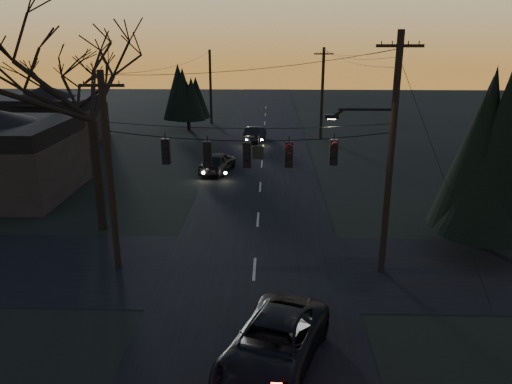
{
  "coord_description": "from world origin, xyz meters",
  "views": [
    {
      "loc": [
        0.64,
        -9.69,
        9.95
      ],
      "look_at": [
        0.08,
        9.64,
        3.67
      ],
      "focal_mm": 35.0,
      "sensor_mm": 36.0,
      "label": 1
    }
  ],
  "objects_px": {
    "utility_pole_right": "(381,271)",
    "utility_pole_left": "(119,267)",
    "suv_near": "(274,344)",
    "sedan_oncoming_b": "(255,134)",
    "utility_pole_far_l": "(212,123)",
    "sedan_oncoming_a": "(218,162)",
    "utility_pole_far_r": "(320,138)",
    "bare_tree_left": "(87,73)",
    "evergreen_right": "(499,150)"
  },
  "relations": [
    {
      "from": "utility_pole_right",
      "to": "utility_pole_left",
      "type": "bearing_deg",
      "value": 180.0
    },
    {
      "from": "utility_pole_left",
      "to": "utility_pole_far_r",
      "type": "height_order",
      "value": "same"
    },
    {
      "from": "utility_pole_right",
      "to": "utility_pole_left",
      "type": "xyz_separation_m",
      "value": [
        -11.5,
        0.0,
        0.0
      ]
    },
    {
      "from": "utility_pole_right",
      "to": "suv_near",
      "type": "distance_m",
      "value": 8.08
    },
    {
      "from": "utility_pole_left",
      "to": "suv_near",
      "type": "height_order",
      "value": "utility_pole_left"
    },
    {
      "from": "utility_pole_far_l",
      "to": "evergreen_right",
      "type": "height_order",
      "value": "evergreen_right"
    },
    {
      "from": "sedan_oncoming_a",
      "to": "utility_pole_left",
      "type": "bearing_deg",
      "value": 91.02
    },
    {
      "from": "utility_pole_far_r",
      "to": "utility_pole_right",
      "type": "bearing_deg",
      "value": -90.0
    },
    {
      "from": "utility_pole_left",
      "to": "sedan_oncoming_b",
      "type": "xyz_separation_m",
      "value": [
        5.2,
        26.6,
        0.69
      ]
    },
    {
      "from": "utility_pole_left",
      "to": "utility_pole_far_l",
      "type": "bearing_deg",
      "value": 90.0
    },
    {
      "from": "utility_pole_far_r",
      "to": "evergreen_right",
      "type": "bearing_deg",
      "value": -77.85
    },
    {
      "from": "utility_pole_right",
      "to": "evergreen_right",
      "type": "height_order",
      "value": "evergreen_right"
    },
    {
      "from": "utility_pole_far_l",
      "to": "suv_near",
      "type": "height_order",
      "value": "utility_pole_far_l"
    },
    {
      "from": "utility_pole_left",
      "to": "sedan_oncoming_a",
      "type": "distance_m",
      "value": 15.83
    },
    {
      "from": "utility_pole_left",
      "to": "evergreen_right",
      "type": "height_order",
      "value": "evergreen_right"
    },
    {
      "from": "sedan_oncoming_a",
      "to": "evergreen_right",
      "type": "bearing_deg",
      "value": 148.73
    },
    {
      "from": "utility_pole_left",
      "to": "sedan_oncoming_b",
      "type": "height_order",
      "value": "utility_pole_left"
    },
    {
      "from": "utility_pole_left",
      "to": "bare_tree_left",
      "type": "relative_size",
      "value": 0.74
    },
    {
      "from": "utility_pole_right",
      "to": "suv_near",
      "type": "xyz_separation_m",
      "value": [
        -4.7,
        -6.53,
        0.75
      ]
    },
    {
      "from": "utility_pole_right",
      "to": "utility_pole_far_l",
      "type": "height_order",
      "value": "utility_pole_right"
    },
    {
      "from": "utility_pole_far_r",
      "to": "utility_pole_far_l",
      "type": "xyz_separation_m",
      "value": [
        -11.5,
        8.0,
        0.0
      ]
    },
    {
      "from": "utility_pole_left",
      "to": "suv_near",
      "type": "relative_size",
      "value": 1.58
    },
    {
      "from": "bare_tree_left",
      "to": "sedan_oncoming_b",
      "type": "bearing_deg",
      "value": 71.73
    },
    {
      "from": "bare_tree_left",
      "to": "sedan_oncoming_b",
      "type": "relative_size",
      "value": 2.74
    },
    {
      "from": "utility_pole_left",
      "to": "utility_pole_far_l",
      "type": "height_order",
      "value": "utility_pole_left"
    },
    {
      "from": "utility_pole_far_l",
      "to": "suv_near",
      "type": "relative_size",
      "value": 1.48
    },
    {
      "from": "utility_pole_far_r",
      "to": "sedan_oncoming_a",
      "type": "distance_m",
      "value": 15.2
    },
    {
      "from": "utility_pole_left",
      "to": "sedan_oncoming_b",
      "type": "distance_m",
      "value": 27.11
    },
    {
      "from": "sedan_oncoming_a",
      "to": "sedan_oncoming_b",
      "type": "height_order",
      "value": "sedan_oncoming_a"
    },
    {
      "from": "utility_pole_right",
      "to": "evergreen_right",
      "type": "xyz_separation_m",
      "value": [
        5.47,
        2.58,
        4.81
      ]
    },
    {
      "from": "sedan_oncoming_a",
      "to": "suv_near",
      "type": "bearing_deg",
      "value": 111.49
    },
    {
      "from": "bare_tree_left",
      "to": "sedan_oncoming_a",
      "type": "height_order",
      "value": "bare_tree_left"
    },
    {
      "from": "bare_tree_left",
      "to": "suv_near",
      "type": "relative_size",
      "value": 2.13
    },
    {
      "from": "sedan_oncoming_a",
      "to": "utility_pole_far_l",
      "type": "bearing_deg",
      "value": -70.97
    },
    {
      "from": "evergreen_right",
      "to": "sedan_oncoming_a",
      "type": "distance_m",
      "value": 19.64
    },
    {
      "from": "utility_pole_right",
      "to": "sedan_oncoming_a",
      "type": "height_order",
      "value": "utility_pole_right"
    },
    {
      "from": "utility_pole_right",
      "to": "bare_tree_left",
      "type": "distance_m",
      "value": 16.42
    },
    {
      "from": "evergreen_right",
      "to": "utility_pole_far_r",
      "type": "bearing_deg",
      "value": 102.15
    },
    {
      "from": "utility_pole_far_l",
      "to": "utility_pole_right",
      "type": "bearing_deg",
      "value": -72.28
    },
    {
      "from": "bare_tree_left",
      "to": "evergreen_right",
      "type": "distance_m",
      "value": 19.45
    },
    {
      "from": "bare_tree_left",
      "to": "suv_near",
      "type": "distance_m",
      "value": 15.89
    },
    {
      "from": "sedan_oncoming_a",
      "to": "bare_tree_left",
      "type": "bearing_deg",
      "value": 77.38
    },
    {
      "from": "bare_tree_left",
      "to": "suv_near",
      "type": "xyz_separation_m",
      "value": [
        8.92,
        -10.95,
        -7.28
      ]
    },
    {
      "from": "utility_pole_left",
      "to": "suv_near",
      "type": "bearing_deg",
      "value": -43.84
    },
    {
      "from": "utility_pole_right",
      "to": "sedan_oncoming_a",
      "type": "xyz_separation_m",
      "value": [
        -8.7,
        15.56,
        0.77
      ]
    },
    {
      "from": "utility_pole_right",
      "to": "sedan_oncoming_a",
      "type": "distance_m",
      "value": 17.84
    },
    {
      "from": "suv_near",
      "to": "utility_pole_far_l",
      "type": "bearing_deg",
      "value": 118.23
    },
    {
      "from": "utility_pole_right",
      "to": "evergreen_right",
      "type": "bearing_deg",
      "value": 25.22
    },
    {
      "from": "suv_near",
      "to": "utility_pole_right",
      "type": "bearing_deg",
      "value": 73.4
    },
    {
      "from": "utility_pole_far_l",
      "to": "sedan_oncoming_a",
      "type": "relative_size",
      "value": 1.78
    }
  ]
}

